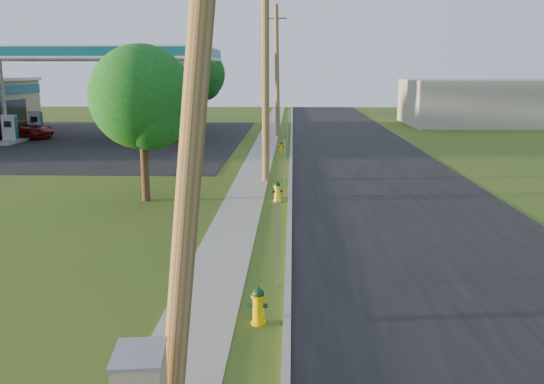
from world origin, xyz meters
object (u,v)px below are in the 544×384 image
object	(u,v)px
utility_pole_near	(197,72)
utility_pole_far	(277,71)
tree_lot	(200,76)
car_red	(21,129)
hydrant_near	(258,306)
fuel_pump_nw	(10,132)
fuel_pump_ne	(142,133)
hydrant_far	(281,147)
price_pylon	(196,58)
hydrant_mid	(277,191)
utility_pole_mid	(266,67)
tree_verge	(144,101)
fuel_pump_se	(156,127)
car_silver	(161,127)
fuel_pump_sw	(36,127)

from	to	relation	value
utility_pole_near	utility_pole_far	xyz separation A→B (m)	(-0.00, 36.00, 0.00)
tree_lot	car_red	distance (m)	15.00
utility_pole_far	hydrant_near	distance (m)	33.08
fuel_pump_nw	fuel_pump_ne	world-z (taller)	same
car_red	hydrant_far	bearing A→B (deg)	-97.06
utility_pole_near	price_pylon	bearing A→B (deg)	99.42
price_pylon	hydrant_mid	xyz separation A→B (m)	(4.52, -9.61, -5.05)
utility_pole_mid	utility_pole_near	bearing A→B (deg)	-90.00
utility_pole_mid	tree_verge	world-z (taller)	utility_pole_mid
utility_pole_near	fuel_pump_se	xyz separation A→B (m)	(-8.90, 35.00, -4.08)
fuel_pump_nw	hydrant_mid	size ratio (longest dim) A/B	4.06
fuel_pump_nw	fuel_pump_se	size ratio (longest dim) A/B	1.00
hydrant_mid	car_silver	distance (m)	22.12
fuel_pump_se	hydrant_near	world-z (taller)	fuel_pump_se
hydrant_near	car_red	xyz separation A→B (m)	(-18.94, 30.41, 0.29)
fuel_pump_nw	car_silver	size ratio (longest dim) A/B	0.68
tree_verge	hydrant_far	distance (m)	14.30
utility_pole_mid	hydrant_near	distance (m)	15.48
utility_pole_mid	tree_verge	bearing A→B (deg)	-135.38
utility_pole_far	fuel_pump_ne	bearing A→B (deg)	-150.67
hydrant_far	car_red	distance (m)	20.08
fuel_pump_nw	tree_lot	world-z (taller)	tree_lot
price_pylon	tree_verge	distance (m)	9.84
fuel_pump_nw	hydrant_far	world-z (taller)	fuel_pump_nw
fuel_pump_nw	price_pylon	bearing A→B (deg)	-28.18
utility_pole_mid	fuel_pump_sw	world-z (taller)	utility_pole_mid
fuel_pump_nw	fuel_pump_sw	bearing A→B (deg)	90.00
price_pylon	car_red	xyz separation A→B (m)	(-14.50, 10.13, -4.77)
hydrant_mid	hydrant_far	world-z (taller)	hydrant_mid
price_pylon	hydrant_far	size ratio (longest dim) A/B	10.03
hydrant_mid	car_silver	world-z (taller)	car_silver
tree_verge	car_silver	size ratio (longest dim) A/B	1.23
utility_pole_mid	utility_pole_far	bearing A→B (deg)	90.00
fuel_pump_se	hydrant_mid	size ratio (longest dim) A/B	4.06
utility_pole_near	fuel_pump_se	bearing A→B (deg)	104.27
car_silver	hydrant_far	bearing A→B (deg)	-128.92
hydrant_near	hydrant_mid	bearing A→B (deg)	89.59
car_silver	utility_pole_near	bearing A→B (deg)	-165.82
hydrant_near	car_red	world-z (taller)	car_red
fuel_pump_ne	hydrant_near	world-z (taller)	fuel_pump_ne
utility_pole_mid	car_red	world-z (taller)	utility_pole_mid
fuel_pump_ne	tree_lot	world-z (taller)	tree_lot
utility_pole_mid	fuel_pump_ne	bearing A→B (deg)	124.40
utility_pole_far	fuel_pump_sw	bearing A→B (deg)	-176.80
fuel_pump_se	tree_lot	xyz separation A→B (m)	(2.20, 7.28, 3.60)
fuel_pump_sw	fuel_pump_ne	bearing A→B (deg)	-23.96
utility_pole_near	price_pylon	xyz separation A→B (m)	(-3.90, 23.50, 0.63)
utility_pole_far	price_pylon	world-z (taller)	utility_pole_far
hydrant_mid	car_red	distance (m)	27.41
price_pylon	car_silver	distance (m)	12.40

